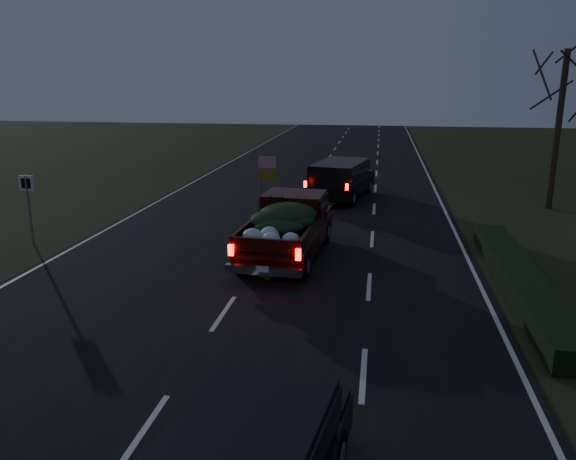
% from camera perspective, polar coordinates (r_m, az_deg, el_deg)
% --- Properties ---
extents(ground, '(120.00, 120.00, 0.00)m').
position_cam_1_polar(ground, '(14.46, -6.57, -8.44)').
color(ground, black).
rests_on(ground, ground).
extents(road_asphalt, '(14.00, 120.00, 0.02)m').
position_cam_1_polar(road_asphalt, '(14.46, -6.57, -8.41)').
color(road_asphalt, black).
rests_on(road_asphalt, ground).
extents(hedge_row, '(1.00, 10.00, 0.60)m').
position_cam_1_polar(hedge_row, '(17.14, 22.53, -4.65)').
color(hedge_row, black).
rests_on(hedge_row, ground).
extents(route_sign, '(0.55, 0.08, 2.50)m').
position_cam_1_polar(route_sign, '(21.93, -24.90, 2.94)').
color(route_sign, gray).
rests_on(route_sign, ground).
extents(bare_tree_far, '(3.60, 3.60, 7.00)m').
position_cam_1_polar(bare_tree_far, '(27.84, 26.13, 12.55)').
color(bare_tree_far, black).
rests_on(bare_tree_far, ground).
extents(pickup_truck, '(2.52, 5.79, 2.97)m').
position_cam_1_polar(pickup_truck, '(18.54, -0.03, 0.61)').
color(pickup_truck, '#370A07').
rests_on(pickup_truck, ground).
extents(lead_suv, '(3.19, 5.57, 1.50)m').
position_cam_1_polar(lead_suv, '(27.75, 5.36, 5.48)').
color(lead_suv, black).
rests_on(lead_suv, ground).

